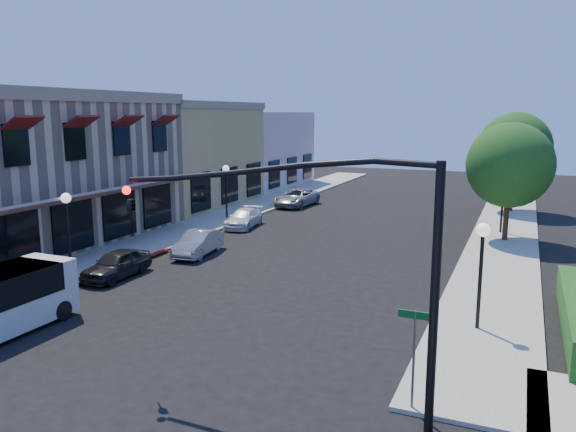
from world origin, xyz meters
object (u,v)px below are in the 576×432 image
at_px(street_name_sign, 414,344).
at_px(parked_car_d, 296,198).
at_px(street_tree_a, 510,165).
at_px(lamppost_left_far, 226,178).
at_px(white_van, 1,298).
at_px(parked_car_c, 244,218).
at_px(signal_mast_arm, 339,243).
at_px(lamppost_right_near, 482,249).
at_px(street_tree_b, 515,148).
at_px(parked_car_a, 117,264).
at_px(parked_car_b, 198,243).
at_px(lamppost_left_near, 67,212).
at_px(lamppost_right_far, 503,188).

height_order(street_name_sign, parked_car_d, street_name_sign).
bearing_deg(street_tree_a, lamppost_left_far, 180.00).
bearing_deg(street_name_sign, white_van, -178.90).
relative_size(parked_car_c, parked_car_d, 0.82).
bearing_deg(signal_mast_arm, lamppost_right_near, 67.88).
height_order(lamppost_left_far, parked_car_c, lamppost_left_far).
bearing_deg(street_tree_a, street_tree_b, 90.00).
bearing_deg(parked_car_a, lamppost_right_near, -1.91).
bearing_deg(parked_car_b, parked_car_c, 92.57).
distance_m(lamppost_left_far, parked_car_b, 9.86).
xyz_separation_m(parked_car_c, parked_car_d, (0.00, 8.65, 0.10)).
distance_m(lamppost_left_near, lamppost_left_far, 14.00).
bearing_deg(lamppost_left_far, street_name_sign, -51.06).
bearing_deg(lamppost_right_far, lamppost_left_near, -136.74).
bearing_deg(lamppost_left_near, street_tree_b, 54.21).
bearing_deg(street_tree_b, lamppost_right_near, -90.72).
bearing_deg(parked_car_b, parked_car_a, -109.55).
bearing_deg(street_tree_b, signal_mast_arm, -95.51).
distance_m(signal_mast_arm, lamppost_left_near, 15.82).
xyz_separation_m(white_van, parked_car_c, (-0.70, 18.05, -0.62)).
height_order(lamppost_left_near, lamppost_right_near, same).
relative_size(street_tree_a, lamppost_left_far, 1.82).
relative_size(lamppost_right_far, white_van, 0.78).
relative_size(street_tree_a, street_name_sign, 2.59).
relative_size(lamppost_right_near, lamppost_right_far, 1.00).
bearing_deg(signal_mast_arm, parked_car_d, 113.94).
xyz_separation_m(lamppost_left_near, lamppost_left_far, (0.00, 14.00, 0.00)).
distance_m(street_name_sign, parked_car_d, 29.81).
bearing_deg(parked_car_c, street_name_sign, -59.67).
relative_size(street_tree_b, lamppost_right_near, 1.97).
bearing_deg(lamppost_right_near, street_tree_a, 88.77).
relative_size(street_tree_b, lamppost_left_near, 1.97).
bearing_deg(lamppost_right_far, lamppost_left_far, -173.29).
bearing_deg(parked_car_b, parked_car_d, 87.64).
height_order(street_name_sign, parked_car_b, street_name_sign).
bearing_deg(lamppost_left_near, lamppost_right_far, 43.26).
relative_size(lamppost_left_far, parked_car_c, 0.95).
height_order(street_tree_a, street_tree_b, street_tree_b).
bearing_deg(signal_mast_arm, lamppost_right_far, 83.30).
height_order(street_tree_a, lamppost_right_near, street_tree_a).
xyz_separation_m(lamppost_right_near, parked_car_a, (-14.70, 0.27, -2.14)).
bearing_deg(parked_car_a, parked_car_b, 75.99).
bearing_deg(parked_car_a, lamppost_left_near, -174.15).
bearing_deg(street_name_sign, parked_car_c, 127.58).
relative_size(signal_mast_arm, lamppost_left_near, 2.24).
bearing_deg(lamppost_right_far, white_van, -122.42).
xyz_separation_m(street_tree_a, street_name_sign, (-1.30, -19.80, -2.50)).
bearing_deg(parked_car_c, lamppost_right_near, -46.48).
relative_size(signal_mast_arm, street_name_sign, 3.20).
relative_size(parked_car_a, parked_car_d, 0.76).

